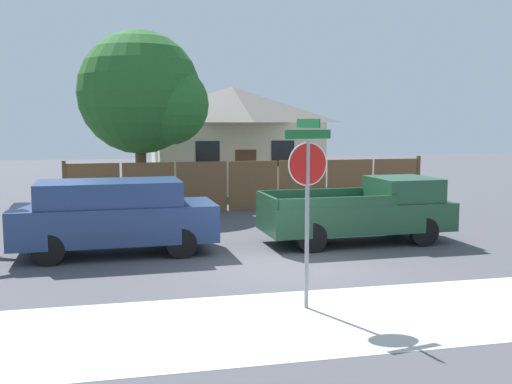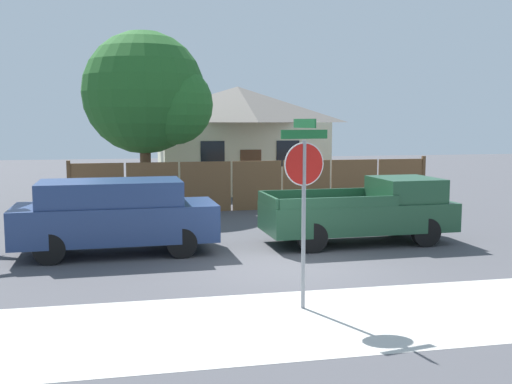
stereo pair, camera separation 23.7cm
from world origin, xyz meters
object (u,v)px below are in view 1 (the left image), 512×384
(oak_tree, at_px, (146,95))
(orange_pickup, at_px, (364,211))
(house, at_px, (232,136))
(stop_sign, at_px, (308,182))
(red_suv, at_px, (114,215))

(oak_tree, height_order, orange_pickup, oak_tree)
(house, distance_m, stop_sign, 18.35)
(orange_pickup, bearing_deg, house, 92.92)
(house, bearing_deg, stop_sign, -96.76)
(orange_pickup, bearing_deg, oak_tree, 122.50)
(orange_pickup, bearing_deg, red_suv, 178.53)
(stop_sign, bearing_deg, red_suv, 111.86)
(red_suv, relative_size, orange_pickup, 0.97)
(orange_pickup, bearing_deg, stop_sign, -123.82)
(oak_tree, relative_size, stop_sign, 2.01)
(house, relative_size, orange_pickup, 1.56)
(oak_tree, bearing_deg, red_suv, -98.51)
(house, xyz_separation_m, oak_tree, (-4.21, -5.42, 1.64))
(oak_tree, distance_m, stop_sign, 13.11)
(oak_tree, relative_size, orange_pickup, 1.30)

